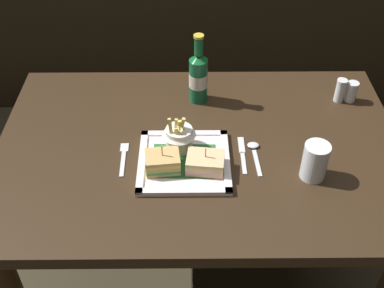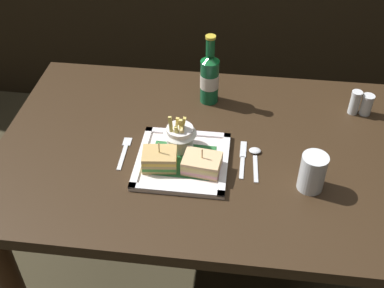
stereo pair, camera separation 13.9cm
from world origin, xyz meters
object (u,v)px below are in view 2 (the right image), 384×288
Objects in this scene: dining_table at (201,174)px; water_glass at (312,175)px; pepper_shaker at (366,106)px; sandwich_half_left at (160,159)px; sandwich_half_right at (202,164)px; square_plate at (182,161)px; fork at (124,151)px; beer_bottle at (210,77)px; salt_shaker at (355,104)px; knife at (243,157)px; fries_cup at (180,134)px; spoon at (255,156)px.

water_glass is (0.31, -0.13, 0.16)m from dining_table.
sandwich_half_left is at bearing -151.26° from pepper_shaker.
sandwich_half_right reaches higher than pepper_shaker.
square_plate reaches higher than fork.
beer_bottle is at bearing 72.68° from sandwich_half_left.
sandwich_half_right is 1.38× the size of salt_shaker.
knife is 0.46m from pepper_shaker.
fries_cup reaches higher than sandwich_half_left.
square_plate is at bearing -8.66° from fork.
square_plate is 2.33× the size of sandwich_half_right.
pepper_shaker is (0.56, 0.25, -0.03)m from fries_cup.
fries_cup is 0.27m from beer_bottle.
water_glass is 1.35× the size of salt_shaker.
fork is at bearing -177.49° from knife.
spoon is (0.16, -0.03, 0.12)m from dining_table.
square_plate is 0.08m from fries_cup.
square_plate is 0.07m from sandwich_half_right.
knife is at bearing 33.36° from sandwich_half_right.
sandwich_half_right is at bearing -145.77° from pepper_shaker.
knife is at bearing -65.74° from beer_bottle.
square_plate is 0.21m from spoon.
fork is at bearing -176.48° from spoon.
fries_cup is 0.17m from fork.
salt_shaker reaches higher than spoon.
spoon is (0.38, 0.02, 0.00)m from fork.
water_glass is (0.30, -0.02, 0.01)m from sandwich_half_right.
dining_table is 11.08× the size of water_glass.
beer_bottle reaches higher than pepper_shaker.
water_glass reaches higher than sandwich_half_left.
beer_bottle reaches higher than spoon.
square_plate is at bearing 152.22° from sandwich_half_right.
square_plate reaches higher than knife.
fries_cup is 1.46× the size of salt_shaker.
sandwich_half_left is at bearing -152.22° from square_plate.
sandwich_half_left reaches higher than knife.
sandwich_half_right is at bearing -82.89° from dining_table.
spoon is at bearing 13.20° from knife.
salt_shaker is (0.31, 0.25, 0.03)m from spoon.
salt_shaker is 1.16× the size of pepper_shaker.
fries_cup is 1.08× the size of water_glass.
pepper_shaker is at bearing -1.15° from beer_bottle.
sandwich_half_left is 0.24m from knife.
sandwich_half_right is 0.14m from knife.
beer_bottle is at bearing 51.91° from fork.
fork is 2.02× the size of pepper_shaker.
square_plate is at bearing -98.75° from beer_bottle.
beer_bottle reaches higher than dining_table.
salt_shaker is at bearing 39.50° from spoon.
dining_table is at bearing 164.28° from knife.
fries_cup reaches higher than salt_shaker.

